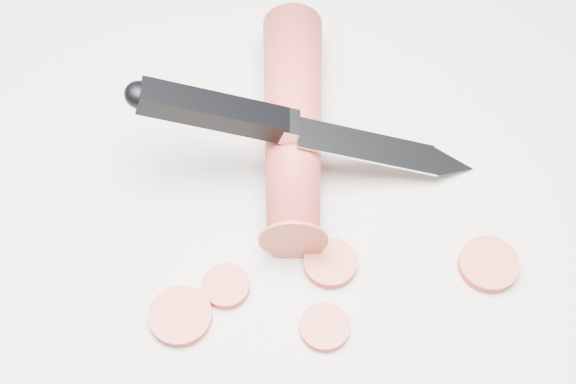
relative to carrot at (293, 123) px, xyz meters
name	(u,v)px	position (x,y,z in m)	size (l,w,h in m)	color
ground	(278,184)	(-0.02, -0.03, -0.02)	(2.40, 2.40, 0.00)	beige
carrot	(293,123)	(0.00, 0.00, 0.00)	(0.04, 0.04, 0.18)	red
carrot_slice_0	(489,264)	(0.09, -0.13, -0.02)	(0.04, 0.04, 0.01)	#CA513A
carrot_slice_1	(226,286)	(-0.08, -0.10, -0.02)	(0.03, 0.03, 0.01)	#CA513A
carrot_slice_2	(325,327)	(-0.03, -0.14, -0.02)	(0.03, 0.03, 0.01)	#CA513A
carrot_slice_3	(180,316)	(-0.11, -0.11, -0.02)	(0.04, 0.04, 0.01)	#CA513A
carrot_slice_4	(330,263)	(-0.01, -0.10, -0.02)	(0.03, 0.03, 0.01)	#CA513A
kitchen_knife	(309,128)	(0.00, -0.02, 0.02)	(0.23, 0.10, 0.09)	silver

